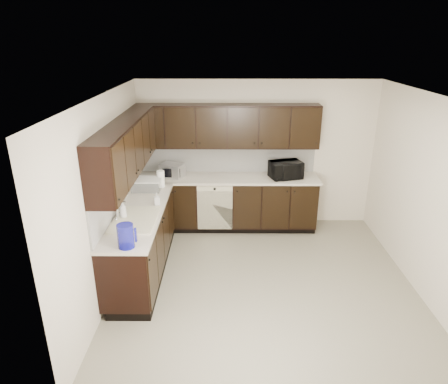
% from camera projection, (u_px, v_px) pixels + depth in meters
% --- Properties ---
extents(floor, '(4.00, 4.00, 0.00)m').
position_uv_depth(floor, '(264.00, 283.00, 5.44)').
color(floor, gray).
rests_on(floor, ground).
extents(ceiling, '(4.00, 4.00, 0.00)m').
position_uv_depth(ceiling, '(272.00, 96.00, 4.53)').
color(ceiling, white).
rests_on(ceiling, wall_back).
extents(wall_back, '(4.00, 0.02, 2.50)m').
position_uv_depth(wall_back, '(256.00, 154.00, 6.85)').
color(wall_back, beige).
rests_on(wall_back, floor).
extents(wall_left, '(0.02, 4.00, 2.50)m').
position_uv_depth(wall_left, '(108.00, 198.00, 5.00)').
color(wall_left, beige).
rests_on(wall_left, floor).
extents(wall_right, '(0.02, 4.00, 2.50)m').
position_uv_depth(wall_right, '(427.00, 198.00, 4.98)').
color(wall_right, beige).
rests_on(wall_right, floor).
extents(wall_front, '(4.00, 0.02, 2.50)m').
position_uv_depth(wall_front, '(291.00, 294.00, 3.13)').
color(wall_front, beige).
rests_on(wall_front, floor).
extents(lower_cabinets, '(3.00, 2.80, 0.90)m').
position_uv_depth(lower_cabinets, '(195.00, 220.00, 6.33)').
color(lower_cabinets, black).
rests_on(lower_cabinets, floor).
extents(countertop, '(3.03, 2.83, 0.04)m').
position_uv_depth(countertop, '(194.00, 191.00, 6.15)').
color(countertop, beige).
rests_on(countertop, lower_cabinets).
extents(backsplash, '(3.00, 2.80, 0.48)m').
position_uv_depth(backsplash, '(181.00, 170.00, 6.25)').
color(backsplash, white).
rests_on(backsplash, countertop).
extents(upper_cabinets, '(3.00, 2.80, 0.70)m').
position_uv_depth(upper_cabinets, '(187.00, 135.00, 5.93)').
color(upper_cabinets, black).
rests_on(upper_cabinets, wall_back).
extents(dishwasher, '(0.58, 0.04, 0.78)m').
position_uv_depth(dishwasher, '(215.00, 205.00, 6.56)').
color(dishwasher, beige).
rests_on(dishwasher, lower_cabinets).
extents(sink, '(0.54, 0.82, 0.42)m').
position_uv_depth(sink, '(135.00, 225.00, 5.12)').
color(sink, beige).
rests_on(sink, countertop).
extents(microwave, '(0.58, 0.47, 0.28)m').
position_uv_depth(microwave, '(286.00, 170.00, 6.59)').
color(microwave, black).
rests_on(microwave, countertop).
extents(soap_bottle_a, '(0.09, 0.10, 0.17)m').
position_uv_depth(soap_bottle_a, '(157.00, 199.00, 5.55)').
color(soap_bottle_a, gray).
rests_on(soap_bottle_a, countertop).
extents(soap_bottle_b, '(0.10, 0.10, 0.24)m').
position_uv_depth(soap_bottle_b, '(123.00, 209.00, 5.14)').
color(soap_bottle_b, gray).
rests_on(soap_bottle_b, countertop).
extents(toaster_oven, '(0.44, 0.38, 0.23)m').
position_uv_depth(toaster_oven, '(172.00, 170.00, 6.64)').
color(toaster_oven, silver).
rests_on(toaster_oven, countertop).
extents(storage_bin, '(0.43, 0.32, 0.17)m').
position_uv_depth(storage_bin, '(147.00, 185.00, 6.09)').
color(storage_bin, white).
rests_on(storage_bin, countertop).
extents(blue_pitcher, '(0.20, 0.20, 0.28)m').
position_uv_depth(blue_pitcher, '(126.00, 236.00, 4.41)').
color(blue_pitcher, '#11129C').
rests_on(blue_pitcher, countertop).
extents(teal_tumbler, '(0.10, 0.10, 0.18)m').
position_uv_depth(teal_tumbler, '(160.00, 181.00, 6.24)').
color(teal_tumbler, '#0C798A').
rests_on(teal_tumbler, countertop).
extents(paper_towel_roll, '(0.14, 0.14, 0.26)m').
position_uv_depth(paper_towel_roll, '(161.00, 179.00, 6.20)').
color(paper_towel_roll, white).
rests_on(paper_towel_roll, countertop).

